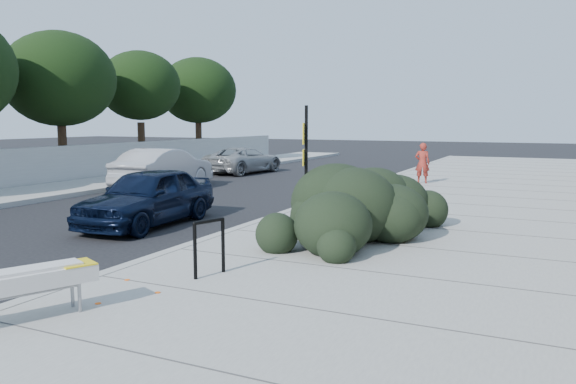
% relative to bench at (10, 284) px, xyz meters
% --- Properties ---
extents(ground, '(120.00, 120.00, 0.00)m').
position_rel_bench_xyz_m(ground, '(-0.60, 3.95, -0.62)').
color(ground, black).
rests_on(ground, ground).
extents(sidewalk_near, '(11.20, 50.00, 0.15)m').
position_rel_bench_xyz_m(sidewalk_near, '(5.00, 8.95, -0.54)').
color(sidewalk_near, gray).
rests_on(sidewalk_near, ground).
extents(sidewalk_far, '(3.00, 50.00, 0.15)m').
position_rel_bench_xyz_m(sidewalk_far, '(-10.10, 8.95, -0.54)').
color(sidewalk_far, gray).
rests_on(sidewalk_far, ground).
extents(curb_near, '(0.22, 50.00, 0.17)m').
position_rel_bench_xyz_m(curb_near, '(-0.60, 8.95, -0.53)').
color(curb_near, '#9E9E99').
rests_on(curb_near, ground).
extents(curb_far, '(0.22, 50.00, 0.17)m').
position_rel_bench_xyz_m(curb_far, '(-8.60, 8.95, -0.53)').
color(curb_far, '#9E9E99').
rests_on(curb_far, ground).
extents(far_wall, '(0.30, 40.00, 1.50)m').
position_rel_bench_xyz_m(far_wall, '(-11.80, 8.95, 0.13)').
color(far_wall, '#9E9E99').
rests_on(far_wall, ground).
extents(tree_far_d, '(4.60, 4.60, 6.16)m').
position_rel_bench_xyz_m(tree_far_d, '(-13.10, 12.95, 3.57)').
color(tree_far_d, '#332114').
rests_on(tree_far_d, ground).
extents(tree_far_e, '(4.00, 4.00, 5.90)m').
position_rel_bench_xyz_m(tree_far_e, '(-13.10, 17.95, 3.56)').
color(tree_far_e, '#332114').
rests_on(tree_far_e, ground).
extents(tree_far_f, '(4.40, 4.40, 6.07)m').
position_rel_bench_xyz_m(tree_far_f, '(-13.10, 22.95, 3.57)').
color(tree_far_f, '#332114').
rests_on(tree_far_f, ground).
extents(bench, '(1.20, 1.94, 0.59)m').
position_rel_bench_xyz_m(bench, '(0.00, 0.00, 0.00)').
color(bench, gray).
rests_on(bench, sidewalk_near).
extents(bike_rack, '(0.22, 0.57, 0.87)m').
position_rel_bench_xyz_m(bike_rack, '(0.97, 2.69, 0.05)').
color(bike_rack, black).
rests_on(bike_rack, sidewalk_near).
extents(sign_post, '(0.14, 0.30, 2.64)m').
position_rel_bench_xyz_m(sign_post, '(1.09, 6.00, 1.03)').
color(sign_post, black).
rests_on(sign_post, sidewalk_near).
extents(hedge, '(2.47, 4.56, 1.67)m').
position_rel_bench_xyz_m(hedge, '(2.17, 6.45, 0.37)').
color(hedge, black).
rests_on(hedge, sidewalk_near).
extents(sedan_navy, '(1.88, 4.15, 1.38)m').
position_rel_bench_xyz_m(sedan_navy, '(-3.10, 6.21, 0.07)').
color(sedan_navy, black).
rests_on(sedan_navy, ground).
extents(wagon_silver, '(1.96, 4.65, 1.49)m').
position_rel_bench_xyz_m(wagon_silver, '(-7.20, 12.11, 0.13)').
color(wagon_silver, '#A4A5A9').
rests_on(wagon_silver, ground).
extents(suv_silver, '(2.48, 4.60, 1.23)m').
position_rel_bench_xyz_m(suv_silver, '(-7.76, 18.87, -0.01)').
color(suv_silver, '#929597').
rests_on(suv_silver, ground).
extents(pedestrian, '(0.61, 0.45, 1.51)m').
position_rel_bench_xyz_m(pedestrian, '(1.15, 16.82, 0.29)').
color(pedestrian, maroon).
rests_on(pedestrian, sidewalk_near).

